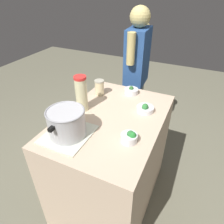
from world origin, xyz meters
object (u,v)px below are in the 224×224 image
Objects in this scene: lemonade_pitcher at (81,93)px; broccoli_bowl_front at (130,137)px; broccoli_bowl_center at (131,91)px; broccoli_bowl_back at (145,108)px; mason_jar at (99,87)px; person_cook at (136,78)px; cooking_pot at (67,122)px.

broccoli_bowl_front is at bearing -112.60° from lemonade_pitcher.
broccoli_bowl_center is (0.62, 0.22, -0.01)m from broccoli_bowl_front.
broccoli_bowl_front is at bearing -177.41° from broccoli_bowl_back.
person_cook reaches higher than mason_jar.
person_cook reaches higher than broccoli_bowl_center.
broccoli_bowl_center is 0.31m from broccoli_bowl_back.
person_cook reaches higher than lemonade_pitcher.
cooking_pot reaches higher than broccoli_bowl_back.
mason_jar is 0.29m from broccoli_bowl_center.
person_cook is (0.68, 0.31, -0.07)m from broccoli_bowl_back.
lemonade_pitcher is at bearing 111.63° from broccoli_bowl_back.
mason_jar is 0.61m from person_cook.
mason_jar reaches higher than broccoli_bowl_back.
broccoli_bowl_front reaches higher than broccoli_bowl_back.
broccoli_bowl_center is (0.14, -0.25, -0.04)m from mason_jar.
cooking_pot is at bearing 166.57° from broccoli_bowl_center.
cooking_pot reaches higher than broccoli_bowl_center.
lemonade_pitcher is at bearing 178.74° from mason_jar.
broccoli_bowl_center is at bearing -31.64° from lemonade_pitcher.
broccoli_bowl_front is 0.87× the size of broccoli_bowl_center.
broccoli_bowl_back is (0.39, 0.02, -0.01)m from broccoli_bowl_front.
lemonade_pitcher reaches higher than broccoli_bowl_center.
broccoli_bowl_center is at bearing -60.96° from mason_jar.
cooking_pot is 0.33m from lemonade_pitcher.
broccoli_bowl_center is at bearing -166.36° from person_cook.
lemonade_pitcher is 2.63× the size of broccoli_bowl_front.
mason_jar is at bearing -1.26° from lemonade_pitcher.
broccoli_bowl_front is 0.79× the size of broccoli_bowl_back.
lemonade_pitcher reaches higher than broccoli_bowl_front.
broccoli_bowl_back is (-0.24, -0.21, -0.00)m from broccoli_bowl_center.
person_cook is (1.06, 0.33, -0.08)m from broccoli_bowl_front.
broccoli_bowl_center is 0.08× the size of person_cook.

